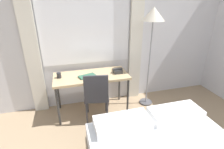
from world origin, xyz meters
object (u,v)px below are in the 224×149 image
Objects in this scene: mug at (59,75)px; book at (87,76)px; desk_chair at (96,94)px; desk at (91,78)px; standing_lamp at (153,21)px; telephone at (118,71)px.

book is at bearing -10.30° from mug.
desk_chair is at bearing -66.37° from book.
desk is 0.34m from desk_chair.
standing_lamp reaches higher than mug.
desk is 4.08× the size of book.
telephone is (0.44, 0.27, 0.26)m from desk_chair.
desk is 0.48m from telephone.
book is 3.45× the size of mug.
mug is (-0.46, 0.08, 0.03)m from book.
standing_lamp reaches higher than desk.
telephone is 1.01m from mug.
standing_lamp is 1.82m from mug.
desk is at bearing 178.87° from standing_lamp.
telephone is at bearing -179.72° from standing_lamp.
desk is at bearing 34.76° from book.
desk is 14.08× the size of mug.
mug is at bearing 176.71° from desk.
desk_chair is 9.88× the size of mug.
desk is 7.50× the size of telephone.
telephone is 1.88× the size of mug.
telephone is 0.55m from book.
standing_lamp is 1.45m from book.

